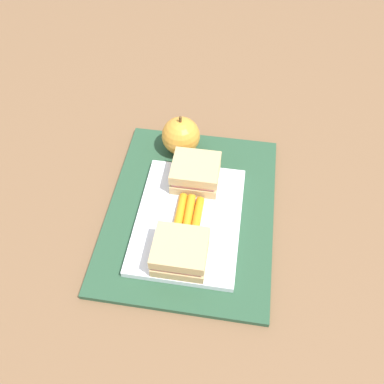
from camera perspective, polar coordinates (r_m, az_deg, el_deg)
The scene contains 7 objects.
ground_plane at distance 0.70m, azimuth -0.15°, elevation -2.89°, with size 2.40×2.40×0.00m, color brown.
lunchbag_mat at distance 0.70m, azimuth -0.16°, elevation -2.65°, with size 0.36×0.28×0.01m, color #284C33.
food_tray at distance 0.68m, azimuth -0.48°, elevation -3.84°, with size 0.23×0.17×0.01m, color white.
sandwich_half_left at distance 0.61m, azimuth -1.66°, elevation -8.40°, with size 0.07×0.08×0.04m.
sandwich_half_right at distance 0.70m, azimuth 0.50°, elevation 2.70°, with size 0.07×0.08×0.04m.
carrot_sticks_bundle at distance 0.66m, azimuth -0.47°, elevation -3.26°, with size 0.08×0.04×0.02m.
apple at distance 0.76m, azimuth -1.57°, elevation 7.86°, with size 0.07×0.07×0.08m.
Camera 1 is at (-0.39, -0.06, 0.58)m, focal length 38.08 mm.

